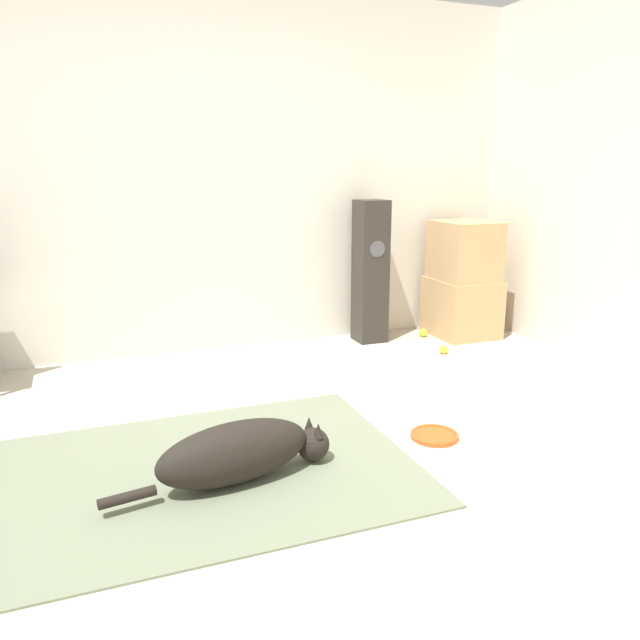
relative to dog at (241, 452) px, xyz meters
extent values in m
plane|color=#BCB29E|center=(0.14, -0.01, -0.14)|extent=(12.00, 12.00, 0.00)
cube|color=silver|center=(0.14, 2.09, 1.13)|extent=(8.00, 0.06, 2.55)
cube|color=slate|center=(-0.14, 0.14, -0.14)|extent=(1.87, 1.36, 0.01)
ellipsoid|color=black|center=(-0.03, 0.00, 0.00)|extent=(0.72, 0.35, 0.27)
sphere|color=black|center=(0.36, 0.06, -0.05)|extent=(0.15, 0.15, 0.15)
cone|color=black|center=(0.35, 0.10, 0.03)|extent=(0.05, 0.05, 0.07)
cone|color=black|center=(0.37, 0.02, 0.03)|extent=(0.05, 0.05, 0.07)
cylinder|color=black|center=(-0.48, -0.08, -0.07)|extent=(0.23, 0.08, 0.04)
cylinder|color=#DB511E|center=(1.03, 0.09, -0.13)|extent=(0.24, 0.24, 0.02)
torus|color=#DB511E|center=(1.03, 0.09, -0.13)|extent=(0.24, 0.24, 0.02)
cube|color=tan|center=(2.26, 1.73, 0.09)|extent=(0.47, 0.52, 0.46)
cube|color=tan|center=(2.26, 1.72, 0.55)|extent=(0.43, 0.48, 0.46)
cube|color=#2D2823|center=(1.50, 1.85, 0.40)|extent=(0.22, 0.22, 1.09)
cylinder|color=#4C4C51|center=(1.50, 1.73, 0.59)|extent=(0.12, 0.00, 0.12)
sphere|color=#C6E033|center=(1.85, 1.32, -0.11)|extent=(0.07, 0.07, 0.07)
sphere|color=#C6E033|center=(1.95, 1.78, -0.11)|extent=(0.07, 0.07, 0.07)
camera|label=1|loc=(-0.57, -2.43, 1.21)|focal=35.00mm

